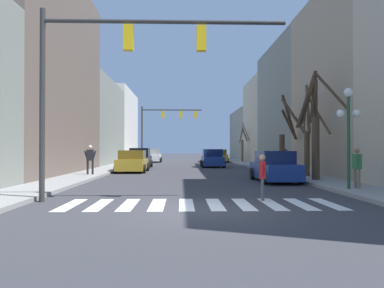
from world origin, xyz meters
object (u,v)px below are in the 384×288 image
Objects in this scene: car_parked_right_mid at (275,167)px; street_tree_right_far at (308,137)px; pedestrian_on_right_sidewalk at (284,156)px; street_tree_left_far at (315,125)px; street_lamp_right_corner at (348,117)px; street_tree_right_mid at (243,145)px; car_at_intersection at (219,156)px; car_parked_left_far at (140,159)px; traffic_signal_near at (116,60)px; pedestrian_near_right_corner at (357,164)px; car_parked_right_far at (153,156)px; traffic_signal_far at (164,121)px; car_parked_left_near at (212,159)px; pedestrian_waiting_at_curb at (263,173)px; pedestrian_crossing_street at (90,157)px; street_tree_left_mid at (287,136)px; car_driving_toward_lane at (132,162)px.

street_tree_right_far is at bearing -52.30° from car_parked_right_mid.
pedestrian_on_right_sidewalk is 7.71m from street_tree_left_far.
street_lamp_right_corner reaches higher than pedestrian_on_right_sidewalk.
street_tree_right_mid is (0.22, 19.27, 0.94)m from pedestrian_on_right_sidewalk.
car_parked_left_far is at bearing 148.89° from car_at_intersection.
traffic_signal_near is 10.28m from pedestrian_near_right_corner.
pedestrian_on_right_sidewalk is (11.05, -21.33, 0.41)m from car_parked_right_far.
car_parked_left_near is (4.98, -8.82, -4.19)m from traffic_signal_far.
pedestrian_on_right_sidewalk is (9.59, 14.35, -3.49)m from traffic_signal_near.
car_at_intersection is at bearing -31.11° from car_parked_left_far.
pedestrian_on_right_sidewalk is 14.96m from pedestrian_waiting_at_curb.
traffic_signal_near is 35.11m from street_tree_right_mid.
pedestrian_crossing_street reaches higher than pedestrian_waiting_at_curb.
traffic_signal_far reaches higher than pedestrian_crossing_street.
car_parked_right_far is 2.62× the size of pedestrian_on_right_sidewalk.
pedestrian_waiting_at_curb is 13.39m from street_tree_left_mid.
street_tree_left_mid is at bearing 88.41° from street_tree_left_far.
street_tree_right_far is at bearing -157.48° from car_parked_right_far.
street_tree_left_far is at bearing 160.19° from pedestrian_waiting_at_curb.
car_parked_left_near reaches higher than car_parked_right_mid.
car_parked_right_mid is at bearing -45.05° from pedestrian_on_right_sidewalk.
car_parked_right_mid is 3.54m from street_tree_right_far.
street_tree_right_mid is (4.89, 33.47, 1.24)m from pedestrian_waiting_at_curb.
car_parked_right_far is 11.54m from street_tree_right_mid.
traffic_signal_near is 11.92m from pedestrian_crossing_street.
street_lamp_right_corner reaches higher than pedestrian_near_right_corner.
street_lamp_right_corner is at bearing -94.04° from street_tree_left_far.
street_tree_left_mid reaches higher than pedestrian_on_right_sidewalk.
pedestrian_crossing_street is at bearing 143.99° from car_parked_left_near.
car_parked_left_near is at bearing 112.85° from street_tree_left_mid.
street_tree_left_far is (4.05, -15.81, 2.20)m from car_parked_left_near.
street_tree_right_mid is at bearing 88.59° from street_tree_left_far.
street_tree_right_mid is at bearing -5.85° from car_parked_right_mid.
car_driving_toward_lane is at bearing 137.72° from car_parked_left_near.
car_parked_left_far is at bearing -148.31° from pedestrian_on_right_sidewalk.
pedestrian_crossing_street is 0.34× the size of street_tree_right_far.
car_parked_left_near is 2.68× the size of pedestrian_waiting_at_curb.
pedestrian_waiting_at_curb is (-3.91, -2.08, -2.09)m from street_lamp_right_corner.
street_lamp_right_corner reaches higher than car_parked_left_near.
traffic_signal_near is 1.93× the size of car_at_intersection.
car_parked_right_mid is (-1.73, 4.95, -2.24)m from street_lamp_right_corner.
street_tree_right_far is (9.57, 9.07, -2.27)m from traffic_signal_near.
car_parked_left_near is 0.78× the size of street_tree_right_far.
traffic_signal_far is at bearing 116.04° from street_tree_left_mid.
street_lamp_right_corner is 31.42m from street_tree_right_mid.
pedestrian_on_right_sidewalk reaches higher than car_parked_left_near.
street_tree_left_far reaches higher than car_parked_right_far.
pedestrian_crossing_street is 13.22m from street_tree_right_far.
street_tree_right_far is at bearing -90.57° from street_tree_right_mid.
pedestrian_crossing_street is 1.17× the size of pedestrian_waiting_at_curb.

